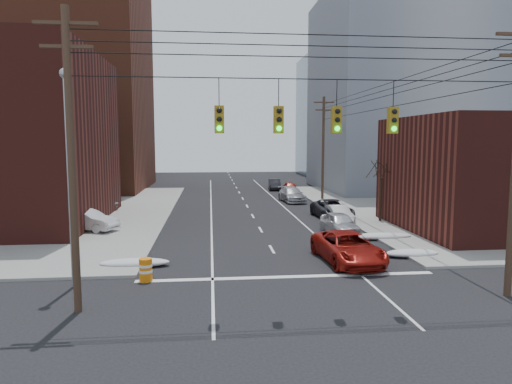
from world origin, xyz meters
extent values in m
plane|color=black|center=(0.00, 0.00, 0.00)|extent=(160.00, 160.00, 0.00)
cube|color=brown|center=(-24.00, 48.00, 15.00)|extent=(24.00, 20.00, 30.00)
cube|color=#4B1B16|center=(-26.00, 74.00, 6.00)|extent=(22.00, 18.00, 12.00)
cube|color=gray|center=(22.00, 44.00, 12.50)|extent=(22.00, 20.00, 25.00)
cube|color=gray|center=(24.00, 70.00, 11.00)|extent=(20.00, 18.00, 22.00)
cylinder|color=#473323|center=(-8.50, 3.00, 5.50)|extent=(0.28, 0.28, 11.00)
cube|color=#473323|center=(-8.50, 3.00, 10.40)|extent=(2.20, 0.12, 0.12)
cube|color=#473323|center=(-8.50, 3.00, 9.60)|extent=(1.80, 0.12, 0.12)
cylinder|color=#473323|center=(8.50, 34.00, 5.50)|extent=(0.28, 0.28, 11.00)
cube|color=#473323|center=(8.50, 34.00, 10.40)|extent=(2.20, 0.12, 0.12)
cube|color=#473323|center=(8.50, 34.00, 9.60)|extent=(1.80, 0.12, 0.12)
cylinder|color=black|center=(0.00, 3.00, 8.60)|extent=(17.00, 0.04, 0.04)
cylinder|color=black|center=(-3.20, 3.00, 8.10)|extent=(0.03, 0.03, 1.00)
cube|color=olive|center=(-3.20, 3.00, 7.10)|extent=(0.35, 0.30, 1.00)
sphere|color=black|center=(-3.20, 2.83, 7.42)|extent=(0.20, 0.20, 0.20)
sphere|color=black|center=(-3.20, 2.83, 7.10)|extent=(0.20, 0.20, 0.20)
sphere|color=#0CE526|center=(-3.20, 2.83, 6.78)|extent=(0.20, 0.20, 0.20)
cylinder|color=black|center=(-1.00, 3.00, 8.10)|extent=(0.03, 0.03, 1.00)
cube|color=olive|center=(-1.00, 3.00, 7.10)|extent=(0.35, 0.30, 1.00)
sphere|color=black|center=(-1.00, 2.83, 7.42)|extent=(0.20, 0.20, 0.20)
sphere|color=black|center=(-1.00, 2.83, 7.10)|extent=(0.20, 0.20, 0.20)
sphere|color=#0CE526|center=(-1.00, 2.83, 6.78)|extent=(0.20, 0.20, 0.20)
cylinder|color=black|center=(1.20, 3.00, 8.10)|extent=(0.03, 0.03, 1.00)
cube|color=olive|center=(1.20, 3.00, 7.10)|extent=(0.35, 0.30, 1.00)
sphere|color=black|center=(1.20, 2.83, 7.42)|extent=(0.20, 0.20, 0.20)
sphere|color=black|center=(1.20, 2.83, 7.10)|extent=(0.20, 0.20, 0.20)
sphere|color=#0CE526|center=(1.20, 2.83, 6.78)|extent=(0.20, 0.20, 0.20)
cylinder|color=black|center=(3.40, 3.00, 8.10)|extent=(0.03, 0.03, 1.00)
cube|color=olive|center=(3.40, 3.00, 7.10)|extent=(0.35, 0.30, 1.00)
sphere|color=black|center=(3.40, 2.83, 7.42)|extent=(0.20, 0.20, 0.20)
sphere|color=black|center=(3.40, 2.83, 7.10)|extent=(0.20, 0.20, 0.20)
sphere|color=#0CE526|center=(3.40, 2.83, 6.78)|extent=(0.20, 0.20, 0.20)
cylinder|color=gray|center=(-9.50, 6.00, 4.50)|extent=(0.18, 0.18, 9.00)
sphere|color=gray|center=(-9.50, 6.00, 9.10)|extent=(0.44, 0.44, 0.44)
cylinder|color=black|center=(9.60, 20.00, 1.75)|extent=(0.20, 0.20, 3.50)
cylinder|color=black|center=(9.98, 20.12, 4.07)|extent=(0.27, 0.82, 1.19)
cylinder|color=black|center=(9.82, 20.57, 4.16)|extent=(1.17, 0.54, 1.38)
cylinder|color=black|center=(9.17, 20.74, 4.19)|extent=(1.44, 1.00, 1.48)
cylinder|color=black|center=(9.20, 20.06, 4.07)|extent=(0.17, 0.84, 1.19)
cylinder|color=black|center=(9.15, 19.58, 4.16)|extent=(0.82, 0.99, 1.40)
cylinder|color=black|center=(9.66, 19.15, 4.19)|extent=(1.74, 0.21, 1.43)
cylinder|color=black|center=(9.93, 19.77, 4.07)|extent=(0.48, 0.73, 1.20)
ellipsoid|color=silver|center=(-7.40, 9.00, 0.21)|extent=(3.50, 1.08, 0.42)
ellipsoid|color=silver|center=(7.40, 9.50, 0.21)|extent=(3.00, 1.08, 0.42)
ellipsoid|color=silver|center=(7.40, 14.00, 0.21)|extent=(4.00, 1.08, 0.42)
imported|color=maroon|center=(3.56, 8.77, 0.79)|extent=(3.02, 5.83, 1.57)
imported|color=silver|center=(5.19, 15.87, 0.75)|extent=(2.10, 4.50, 1.49)
imported|color=white|center=(6.40, 20.29, 0.66)|extent=(1.48, 4.03, 1.32)
imported|color=black|center=(6.40, 22.30, 0.76)|extent=(2.77, 5.56, 1.52)
imported|color=#A1A1A5|center=(4.95, 32.76, 0.74)|extent=(2.55, 5.28, 1.48)
imported|color=maroon|center=(6.40, 41.99, 0.62)|extent=(1.57, 3.70, 1.25)
imported|color=black|center=(4.80, 44.82, 0.71)|extent=(1.87, 4.41, 1.41)
imported|color=silver|center=(-12.07, 18.18, 0.87)|extent=(4.60, 3.14, 1.44)
imported|color=#B0B1B5|center=(-14.64, 27.75, 0.93)|extent=(5.83, 3.19, 1.55)
imported|color=black|center=(-19.55, 25.11, 0.87)|extent=(5.07, 2.27, 1.44)
imported|color=#A4A3A8|center=(-17.43, 30.65, 0.90)|extent=(4.68, 2.74, 1.50)
cylinder|color=orange|center=(-6.50, 6.50, 0.52)|extent=(0.73, 0.73, 1.05)
cylinder|color=white|center=(-6.50, 6.50, 0.73)|extent=(0.74, 0.74, 0.13)
cylinder|color=white|center=(-6.50, 6.50, 0.47)|extent=(0.74, 0.74, 0.13)
camera|label=1|loc=(-3.55, -13.96, 6.31)|focal=32.00mm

